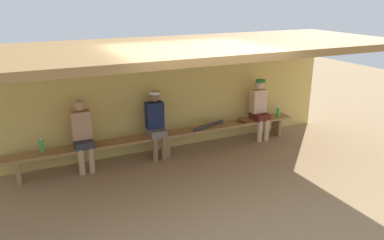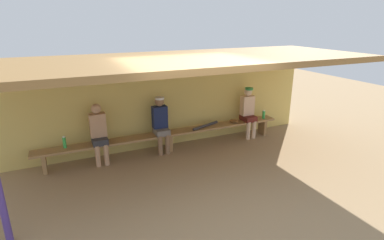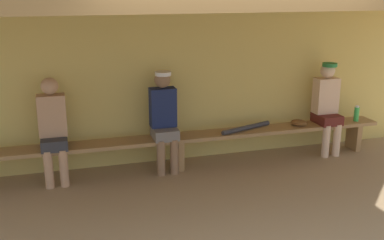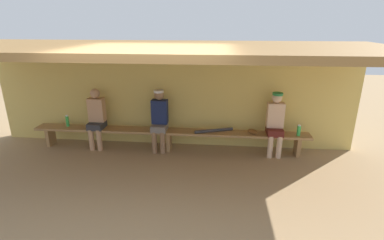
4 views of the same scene
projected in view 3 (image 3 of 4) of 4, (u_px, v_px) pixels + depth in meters
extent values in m
plane|color=#9E7F59|center=(216.00, 221.00, 4.92)|extent=(24.00, 24.00, 0.00)
cube|color=#D8BC60|center=(170.00, 83.00, 6.45)|extent=(8.00, 0.20, 2.20)
cube|color=olive|center=(198.00, 0.00, 4.93)|extent=(8.00, 2.80, 0.12)
cube|color=#9E7547|center=(179.00, 138.00, 6.22)|extent=(6.00, 0.36, 0.05)
cube|color=#9E7547|center=(179.00, 154.00, 6.29)|extent=(0.08, 0.29, 0.41)
cube|color=#9E7547|center=(354.00, 136.00, 7.03)|extent=(0.08, 0.29, 0.41)
cube|color=#333338|center=(54.00, 142.00, 5.75)|extent=(0.32, 0.40, 0.14)
cylinder|color=tan|center=(49.00, 170.00, 5.66)|extent=(0.11, 0.11, 0.48)
cylinder|color=tan|center=(64.00, 168.00, 5.71)|extent=(0.11, 0.11, 0.48)
cube|color=tan|center=(52.00, 115.00, 5.73)|extent=(0.34, 0.20, 0.52)
sphere|color=tan|center=(50.00, 86.00, 5.63)|extent=(0.21, 0.21, 0.21)
cube|color=slate|center=(165.00, 133.00, 6.13)|extent=(0.32, 0.40, 0.14)
cylinder|color=#8C6647|center=(161.00, 158.00, 6.04)|extent=(0.11, 0.11, 0.48)
cylinder|color=#8C6647|center=(174.00, 157.00, 6.08)|extent=(0.11, 0.11, 0.48)
cube|color=#19234C|center=(163.00, 107.00, 6.11)|extent=(0.34, 0.20, 0.52)
sphere|color=#8C6647|center=(162.00, 80.00, 6.00)|extent=(0.21, 0.21, 0.21)
cylinder|color=white|center=(163.00, 73.00, 5.94)|extent=(0.21, 0.21, 0.05)
cube|color=#591E19|center=(327.00, 119.00, 6.78)|extent=(0.32, 0.40, 0.14)
cylinder|color=beige|center=(326.00, 141.00, 6.69)|extent=(0.11, 0.11, 0.48)
cylinder|color=beige|center=(337.00, 140.00, 6.74)|extent=(0.11, 0.11, 0.48)
cube|color=beige|center=(326.00, 96.00, 6.76)|extent=(0.34, 0.20, 0.52)
sphere|color=beige|center=(328.00, 71.00, 6.66)|extent=(0.21, 0.21, 0.21)
cylinder|color=#2D8442|center=(330.00, 65.00, 6.60)|extent=(0.21, 0.21, 0.05)
cylinder|color=green|center=(356.00, 114.00, 6.88)|extent=(0.07, 0.07, 0.21)
cylinder|color=white|center=(357.00, 107.00, 6.85)|extent=(0.05, 0.05, 0.02)
ellipsoid|color=brown|center=(299.00, 123.00, 6.67)|extent=(0.29, 0.29, 0.09)
cylinder|color=#333338|center=(246.00, 128.00, 6.47)|extent=(0.82, 0.34, 0.07)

